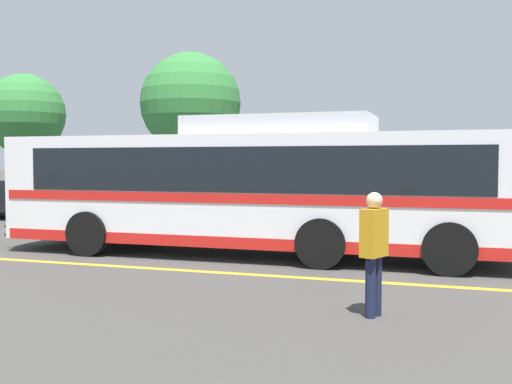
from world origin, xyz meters
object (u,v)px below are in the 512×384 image
at_px(parked_car_0, 1,199).
at_px(pedestrian_1, 374,246).
at_px(tree_0, 25,114).
at_px(tree_1, 191,103).
at_px(parked_car_1, 156,205).
at_px(transit_bus, 257,187).

xyz_separation_m(parked_car_0, pedestrian_1, (14.85, -9.92, 0.24)).
height_order(parked_car_0, pedestrian_1, pedestrian_1).
bearing_deg(pedestrian_1, tree_0, 72.10).
bearing_deg(tree_0, parked_car_0, -61.22).
bearing_deg(tree_1, parked_car_0, -153.87).
height_order(parked_car_1, tree_1, tree_1).
distance_m(transit_bus, parked_car_0, 12.91).
height_order(parked_car_1, tree_0, tree_0).
relative_size(parked_car_0, tree_1, 0.75).
relative_size(pedestrian_1, tree_0, 0.28).
bearing_deg(parked_car_1, parked_car_0, -84.48).
xyz_separation_m(transit_bus, parked_car_0, (-11.71, 5.38, -0.82)).
bearing_deg(parked_car_1, pedestrian_1, 45.20).
distance_m(parked_car_0, pedestrian_1, 17.86).
xyz_separation_m(parked_car_0, tree_0, (-2.29, 4.17, 3.48)).
bearing_deg(tree_1, parked_car_1, -89.12).
height_order(parked_car_1, pedestrian_1, pedestrian_1).
distance_m(parked_car_1, tree_0, 10.18).
relative_size(pedestrian_1, tree_1, 0.27).
bearing_deg(parked_car_0, transit_bus, -118.81).
xyz_separation_m(transit_bus, parked_car_1, (-5.38, 5.46, -0.89)).
relative_size(parked_car_0, pedestrian_1, 2.77).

